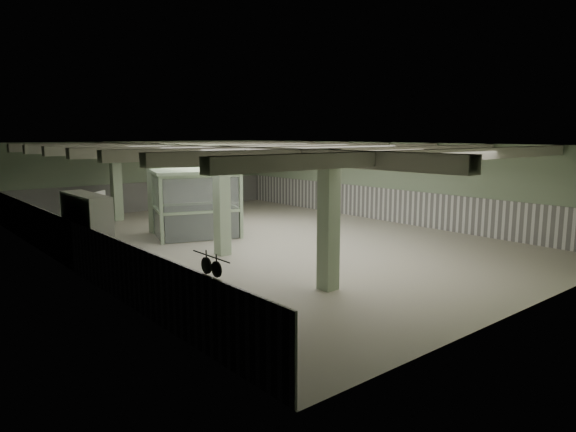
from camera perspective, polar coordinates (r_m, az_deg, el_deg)
floor at (r=19.43m, az=-2.62°, el=-2.69°), size 20.00×20.00×0.00m
ceiling at (r=19.03m, az=-2.69°, el=7.98°), size 14.00×20.00×0.02m
wall_back at (r=27.75m, az=-15.26°, el=4.29°), size 14.00×0.02×3.60m
wall_front at (r=12.77m, az=25.57°, el=-1.56°), size 14.00×0.02×3.60m
wall_left at (r=15.97m, az=-23.11°, el=0.57°), size 0.02×20.00×3.60m
wall_right at (r=24.01m, az=10.81°, el=3.75°), size 0.02×20.00×3.60m
wainscot_left at (r=16.15m, az=-22.79°, el=-3.11°), size 0.05×19.90×1.50m
wainscot_right at (r=24.11m, az=10.70°, el=1.27°), size 0.05×19.90×1.50m
wainscot_back at (r=27.83m, az=-15.14°, el=2.14°), size 13.90×0.05×1.50m
girder at (r=17.64m, az=-9.23°, el=7.08°), size 0.45×19.90×0.40m
beam_a at (r=13.82m, az=16.55°, el=6.46°), size 13.90×0.35×0.32m
beam_b at (r=15.35m, az=8.73°, el=6.96°), size 13.90×0.35×0.32m
beam_c at (r=17.11m, az=2.41°, el=7.26°), size 13.90×0.35×0.32m
beam_d at (r=19.03m, az=-2.69°, el=7.44°), size 13.90×0.35×0.32m
beam_e at (r=21.08m, az=-6.83°, el=7.54°), size 13.90×0.35×0.32m
beam_f at (r=23.22m, az=-10.22°, el=7.60°), size 13.90×0.35×0.32m
beam_g at (r=25.42m, az=-13.04°, el=7.63°), size 13.90×0.35×0.32m
column_a at (r=13.02m, az=4.54°, el=-0.50°), size 0.42×0.42×3.60m
column_b at (r=16.92m, az=-7.37°, el=1.67°), size 0.42×0.42×3.60m
column_c at (r=21.28m, az=-14.62°, el=2.96°), size 0.42×0.42×3.60m
column_d at (r=24.95m, az=-18.56°, el=3.64°), size 0.42×0.42×3.60m
hook_rail at (r=9.08m, az=-8.59°, el=-4.46°), size 0.02×1.20×0.02m
pendant_front at (r=15.74m, az=9.91°, el=5.63°), size 0.44×0.44×0.22m
pendant_mid at (r=19.75m, az=-2.40°, el=6.43°), size 0.44×0.44×0.22m
pendant_back at (r=23.91m, az=-9.75°, el=6.77°), size 0.44×0.44×0.22m
prep_counter at (r=12.83m, az=-15.69°, el=-7.10°), size 0.86×4.92×0.91m
pitcher_near at (r=12.16m, az=-14.80°, el=-5.06°), size 0.27×0.29×0.31m
pitcher_far at (r=13.45m, az=-16.65°, el=-3.87°), size 0.24×0.26×0.27m
veg_colander at (r=10.83m, az=-11.26°, el=-6.92°), size 0.62×0.62×0.21m
orange_bowl at (r=14.09m, az=-18.03°, el=-3.74°), size 0.29×0.29×0.09m
skillet_near at (r=9.08m, az=-7.95°, el=-5.89°), size 0.04×0.29×0.29m
skillet_far at (r=9.36m, az=-9.05°, el=-5.46°), size 0.04×0.31×0.31m
walkin_cooler at (r=15.87m, az=-21.33°, el=-1.62°), size 1.17×2.59×2.37m
guard_booth at (r=20.37m, az=-10.27°, el=2.74°), size 3.93×3.61×2.61m
filing_cabinet at (r=21.43m, az=-5.79°, el=-0.03°), size 0.56×0.65×1.17m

